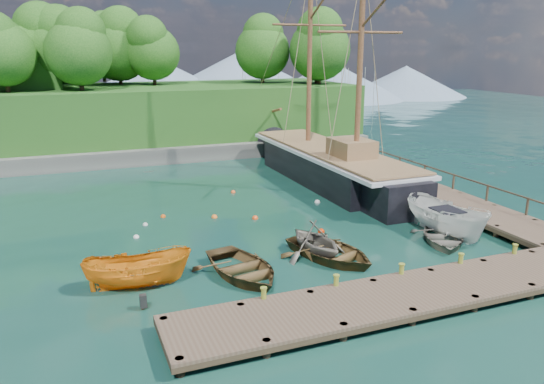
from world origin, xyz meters
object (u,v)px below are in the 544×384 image
Objects in this scene: rowboat_1 at (315,256)px; rowboat_2 at (330,259)px; rowboat_0 at (242,276)px; motorboat_orange at (139,287)px; schooner at (330,168)px; cabin_boat_white at (445,236)px; rowboat_3 at (442,243)px.

rowboat_1 is 0.73× the size of rowboat_2.
rowboat_1 is at bearing 2.79° from rowboat_0.
rowboat_2 is (0.50, -0.59, 0.00)m from rowboat_1.
rowboat_2 is 1.09× the size of motorboat_orange.
rowboat_0 is 1.36× the size of rowboat_1.
schooner reaches higher than rowboat_1.
schooner is (11.19, 13.44, 1.06)m from rowboat_0.
rowboat_1 reaches higher than rowboat_0.
cabin_boat_white reaches higher than motorboat_orange.
rowboat_1 reaches higher than motorboat_orange.
cabin_boat_white is 0.21× the size of schooner.
rowboat_2 is 8.72m from motorboat_orange.
rowboat_2 is at bearing -58.81° from rowboat_1.
rowboat_1 is at bearing 109.81° from rowboat_2.
motorboat_orange is 0.17× the size of schooner.
rowboat_1 reaches higher than rowboat_2.
rowboat_3 is at bearing -14.88° from rowboat_1.
rowboat_1 is at bearing 175.72° from cabin_boat_white.
rowboat_0 is 4.41m from rowboat_2.
rowboat_0 is 17.52m from schooner.
schooner reaches higher than rowboat_2.
motorboat_orange is 15.78m from cabin_boat_white.
schooner is at bearing 40.25° from rowboat_0.
cabin_boat_white is 12.59m from schooner.
motorboat_orange is at bearing 174.01° from rowboat_1.
rowboat_1 is 0.86× the size of rowboat_3.
rowboat_1 is 8.23m from motorboat_orange.
rowboat_2 is 0.88× the size of cabin_boat_white.
rowboat_1 is 7.56m from cabin_boat_white.
motorboat_orange reaches higher than rowboat_0.
motorboat_orange is 20.23m from schooner.
rowboat_2 is at bearing -151.94° from rowboat_3.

